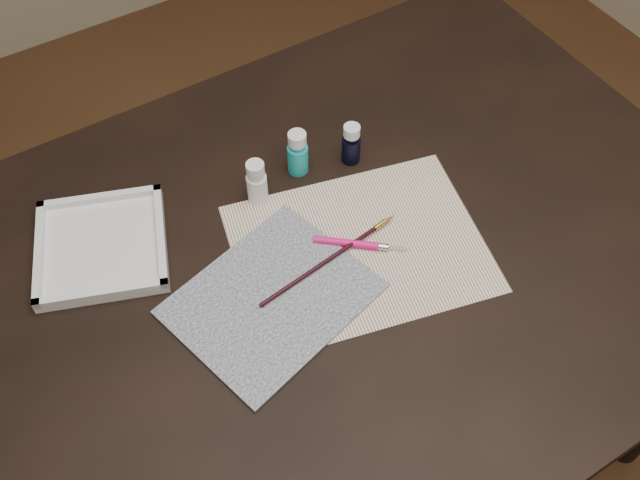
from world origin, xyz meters
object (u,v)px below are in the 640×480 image
paper (359,248)px  paint_bottle_cyan (298,152)px  paint_bottle_white (257,182)px  paint_bottle_navy (351,144)px  canvas (272,298)px  palette_tray (101,245)px

paper → paint_bottle_cyan: (0.00, 0.19, 0.04)m
paint_bottle_white → paint_bottle_navy: 0.17m
paper → canvas: size_ratio=1.38×
paper → paint_bottle_cyan: paint_bottle_cyan is taller
paper → paint_bottle_cyan: 0.19m
paint_bottle_white → paint_bottle_navy: (0.17, -0.01, -0.00)m
paint_bottle_cyan → palette_tray: size_ratio=0.43×
paint_bottle_white → paint_bottle_cyan: size_ratio=0.97×
paint_bottle_white → palette_tray: (-0.25, 0.03, -0.03)m
paper → canvas: (-0.16, -0.01, 0.00)m
paint_bottle_navy → paint_bottle_white: bearing=177.7°
paint_bottle_cyan → paint_bottle_navy: 0.09m
paint_bottle_cyan → paint_bottle_white: bearing=-167.5°
paint_bottle_cyan → palette_tray: 0.34m
palette_tray → paint_bottle_white: bearing=-7.7°
paper → palette_tray: palette_tray is taller
paint_bottle_cyan → palette_tray: bearing=177.5°
canvas → paint_bottle_navy: size_ratio=3.60×
paint_bottle_cyan → paint_bottle_navy: bearing=-16.7°
canvas → palette_tray: palette_tray is taller
canvas → paint_bottle_cyan: paint_bottle_cyan is taller
paint_bottle_white → palette_tray: size_ratio=0.42×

